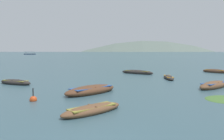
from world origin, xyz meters
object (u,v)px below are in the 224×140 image
object	(u,v)px
rowboat_6	(15,82)
mooring_buoy	(33,99)
rowboat_2	(169,77)
rowboat_4	(214,85)
rowboat_5	(215,71)
rowboat_7	(92,110)
rowboat_0	(91,90)
ferry_0	(30,54)
rowboat_8	(137,72)

from	to	relation	value
rowboat_6	mooring_buoy	bearing A→B (deg)	-55.85
rowboat_2	rowboat_4	distance (m)	5.66
rowboat_5	rowboat_7	world-z (taller)	rowboat_5
rowboat_0	ferry_0	world-z (taller)	ferry_0
rowboat_7	ferry_0	bearing A→B (deg)	114.51
rowboat_0	rowboat_7	world-z (taller)	rowboat_0
rowboat_6	mooring_buoy	distance (m)	7.19
mooring_buoy	rowboat_0	bearing A→B (deg)	39.70
rowboat_2	rowboat_4	bearing A→B (deg)	-66.12
rowboat_5	rowboat_0	bearing A→B (deg)	-133.95
ferry_0	mooring_buoy	bearing A→B (deg)	-66.24
rowboat_0	rowboat_2	bearing A→B (deg)	49.58
rowboat_2	mooring_buoy	xyz separation A→B (m)	(-9.50, -10.17, -0.04)
rowboat_0	rowboat_6	world-z (taller)	rowboat_0
rowboat_6	ferry_0	world-z (taller)	ferry_0
rowboat_0	rowboat_7	size ratio (longest dim) A/B	1.35
ferry_0	mooring_buoy	world-z (taller)	ferry_0
rowboat_2	rowboat_5	xyz separation A→B (m)	(7.27, 6.64, 0.05)
rowboat_2	ferry_0	xyz separation A→B (m)	(-83.80, 158.56, 0.31)
rowboat_8	mooring_buoy	distance (m)	16.38
rowboat_5	rowboat_6	xyz separation A→B (m)	(-20.81, -10.86, -0.02)
rowboat_2	ferry_0	bearing A→B (deg)	117.86
rowboat_7	mooring_buoy	size ratio (longest dim) A/B	3.47
rowboat_0	rowboat_6	distance (m)	7.77
rowboat_6	rowboat_8	world-z (taller)	rowboat_8
rowboat_4	rowboat_5	distance (m)	12.82
rowboat_4	rowboat_5	world-z (taller)	rowboat_4
rowboat_2	rowboat_8	world-z (taller)	rowboat_8
rowboat_7	ferry_0	size ratio (longest dim) A/B	0.32
rowboat_6	rowboat_7	distance (m)	11.09
rowboat_0	rowboat_8	xyz separation A→B (m)	(3.81, 12.59, -0.02)
rowboat_4	ferry_0	bearing A→B (deg)	117.74
rowboat_4	rowboat_5	size ratio (longest dim) A/B	1.18
rowboat_6	rowboat_5	bearing A→B (deg)	27.55
rowboat_4	rowboat_7	world-z (taller)	rowboat_4
rowboat_8	ferry_0	distance (m)	173.79
rowboat_7	rowboat_8	size ratio (longest dim) A/B	0.70
rowboat_4	rowboat_2	bearing A→B (deg)	113.88
rowboat_8	rowboat_6	bearing A→B (deg)	-139.94
rowboat_4	rowboat_8	size ratio (longest dim) A/B	0.84
rowboat_6	rowboat_8	bearing A→B (deg)	40.06
rowboat_7	rowboat_2	bearing A→B (deg)	64.27
rowboat_4	mooring_buoy	size ratio (longest dim) A/B	4.19
rowboat_0	rowboat_4	world-z (taller)	rowboat_0
rowboat_5	rowboat_8	xyz separation A→B (m)	(-10.10, -1.85, 0.00)
rowboat_6	rowboat_4	bearing A→B (deg)	-3.46
rowboat_0	rowboat_5	world-z (taller)	rowboat_0
rowboat_2	rowboat_0	bearing A→B (deg)	-130.42
rowboat_5	rowboat_6	distance (m)	23.48
rowboat_2	rowboat_5	distance (m)	9.85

